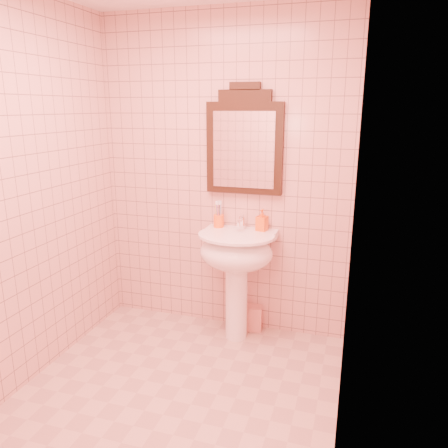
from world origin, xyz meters
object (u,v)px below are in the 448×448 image
(soap_dispenser, at_px, (262,220))
(towel, at_px, (251,318))
(mirror, at_px, (244,143))
(pedestal_sink, at_px, (236,259))
(toothbrush_cup, at_px, (219,221))

(soap_dispenser, xyz_separation_m, towel, (-0.07, 0.02, -0.84))
(mirror, height_order, towel, mirror)
(pedestal_sink, bearing_deg, toothbrush_cup, 142.14)
(soap_dispenser, bearing_deg, pedestal_sink, -123.78)
(pedestal_sink, relative_size, soap_dispenser, 5.09)
(pedestal_sink, xyz_separation_m, soap_dispenser, (0.16, 0.15, 0.29))
(pedestal_sink, height_order, towel, pedestal_sink)
(pedestal_sink, xyz_separation_m, toothbrush_cup, (-0.19, 0.15, 0.26))
(pedestal_sink, bearing_deg, soap_dispenser, 42.65)
(pedestal_sink, distance_m, soap_dispenser, 0.36)
(mirror, distance_m, toothbrush_cup, 0.63)
(toothbrush_cup, xyz_separation_m, soap_dispenser, (0.35, 0.00, 0.03))
(pedestal_sink, distance_m, toothbrush_cup, 0.35)
(mirror, distance_m, towel, 1.42)
(pedestal_sink, xyz_separation_m, mirror, (0.00, 0.20, 0.86))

